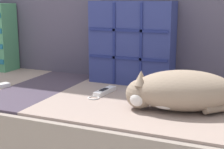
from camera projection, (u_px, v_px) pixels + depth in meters
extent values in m
cube|color=brown|center=(48.00, 148.00, 1.72)|extent=(2.03, 0.83, 0.16)
cube|color=gray|center=(46.00, 110.00, 1.67)|extent=(1.99, 0.82, 0.24)
cube|color=#423847|center=(43.00, 87.00, 1.63)|extent=(0.27, 0.73, 0.01)
cube|color=gray|center=(95.00, 93.00, 1.53)|extent=(0.27, 0.73, 0.01)
cube|color=gray|center=(154.00, 100.00, 1.42)|extent=(0.27, 0.73, 0.01)
cube|color=gray|center=(223.00, 108.00, 1.32)|extent=(0.27, 0.73, 0.01)
cube|color=#514C60|center=(79.00, 29.00, 1.90)|extent=(1.99, 0.14, 0.47)
cube|color=navy|center=(132.00, 43.00, 1.64)|extent=(0.40, 0.13, 0.39)
cube|color=navy|center=(127.00, 58.00, 1.59)|extent=(0.38, 0.01, 0.01)
cube|color=navy|center=(114.00, 44.00, 1.61)|extent=(0.01, 0.01, 0.38)
cube|color=navy|center=(127.00, 30.00, 1.57)|extent=(0.38, 0.01, 0.01)
cube|color=navy|center=(141.00, 45.00, 1.56)|extent=(0.01, 0.01, 0.38)
ellipsoid|color=gray|center=(184.00, 90.00, 1.26)|extent=(0.42, 0.30, 0.15)
sphere|color=gray|center=(140.00, 94.00, 1.28)|extent=(0.11, 0.11, 0.11)
sphere|color=white|center=(138.00, 98.00, 1.25)|extent=(0.06, 0.06, 0.06)
ellipsoid|color=white|center=(164.00, 100.00, 1.22)|extent=(0.11, 0.05, 0.07)
cylinder|color=gray|center=(224.00, 107.00, 1.23)|extent=(0.14, 0.14, 0.03)
cone|color=gray|center=(140.00, 80.00, 1.23)|extent=(0.04, 0.04, 0.04)
cone|color=gray|center=(141.00, 76.00, 1.29)|extent=(0.04, 0.04, 0.04)
cube|color=white|center=(105.00, 91.00, 1.50)|extent=(0.05, 0.14, 0.02)
cube|color=black|center=(104.00, 89.00, 1.49)|extent=(0.03, 0.05, 0.00)
cube|color=black|center=(113.00, 88.00, 1.55)|extent=(0.03, 0.01, 0.02)
torus|color=silver|center=(94.00, 98.00, 1.42)|extent=(0.05, 0.05, 0.01)
cube|color=black|center=(8.00, 84.00, 1.61)|extent=(0.03, 0.02, 0.02)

